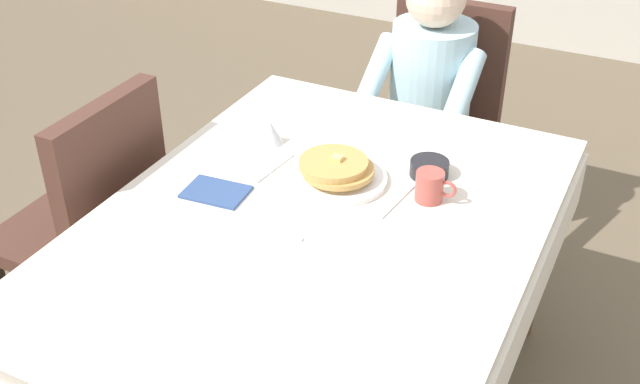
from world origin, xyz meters
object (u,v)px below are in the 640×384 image
(chair_diner, at_px, (438,108))
(knife_right_of_plate, at_px, (398,200))
(dining_table_main, at_px, (316,249))
(syrup_pitcher, at_px, (270,132))
(fork_left_of_plate, at_px, (274,168))
(plate_breakfast, at_px, (337,178))
(breakfast_stack, at_px, (337,168))
(cup_coffee, at_px, (430,186))
(diner_person, at_px, (427,91))
(chair_left_side, at_px, (94,214))
(spoon_near_edge, at_px, (274,236))
(bowl_butter, at_px, (429,168))

(chair_diner, relative_size, knife_right_of_plate, 4.65)
(dining_table_main, height_order, chair_diner, chair_diner)
(chair_diner, distance_m, syrup_pitcher, 0.93)
(fork_left_of_plate, height_order, knife_right_of_plate, same)
(plate_breakfast, bearing_deg, breakfast_stack, -94.52)
(plate_breakfast, distance_m, knife_right_of_plate, 0.19)
(chair_diner, bearing_deg, breakfast_stack, 91.15)
(dining_table_main, distance_m, cup_coffee, 0.35)
(chair_diner, height_order, diner_person, diner_person)
(plate_breakfast, bearing_deg, fork_left_of_plate, -173.99)
(diner_person, xyz_separation_m, knife_right_of_plate, (0.21, -0.83, 0.07))
(plate_breakfast, bearing_deg, syrup_pitcher, 158.42)
(cup_coffee, height_order, fork_left_of_plate, cup_coffee)
(diner_person, xyz_separation_m, syrup_pitcher, (-0.25, -0.70, 0.11))
(chair_left_side, bearing_deg, knife_right_of_plate, -78.75)
(plate_breakfast, distance_m, syrup_pitcher, 0.30)
(spoon_near_edge, bearing_deg, syrup_pitcher, 107.93)
(knife_right_of_plate, bearing_deg, diner_person, 20.46)
(diner_person, xyz_separation_m, bowl_butter, (0.24, -0.67, 0.09))
(dining_table_main, xyz_separation_m, chair_left_side, (-0.77, 0.00, -0.12))
(cup_coffee, bearing_deg, spoon_near_edge, -131.26)
(diner_person, relative_size, spoon_near_edge, 7.47)
(chair_diner, xyz_separation_m, fork_left_of_plate, (-0.17, -0.99, 0.21))
(plate_breakfast, bearing_deg, bowl_butter, 33.37)
(dining_table_main, bearing_deg, knife_right_of_plate, 49.95)
(diner_person, bearing_deg, chair_left_side, 54.79)
(chair_left_side, relative_size, bowl_butter, 8.45)
(dining_table_main, distance_m, breakfast_stack, 0.24)
(chair_left_side, distance_m, spoon_near_edge, 0.75)
(fork_left_of_plate, xyz_separation_m, knife_right_of_plate, (0.38, 0.00, 0.00))
(syrup_pitcher, xyz_separation_m, fork_left_of_plate, (0.08, -0.13, -0.04))
(diner_person, height_order, cup_coffee, diner_person)
(diner_person, bearing_deg, breakfast_stack, 91.37)
(dining_table_main, distance_m, syrup_pitcher, 0.46)
(dining_table_main, distance_m, knife_right_of_plate, 0.26)
(cup_coffee, distance_m, bowl_butter, 0.13)
(chair_diner, height_order, syrup_pitcher, chair_diner)
(plate_breakfast, distance_m, cup_coffee, 0.27)
(chair_left_side, xyz_separation_m, knife_right_of_plate, (0.93, 0.18, 0.21))
(chair_diner, bearing_deg, spoon_near_edge, 89.58)
(breakfast_stack, height_order, knife_right_of_plate, breakfast_stack)
(cup_coffee, bearing_deg, plate_breakfast, -174.96)
(bowl_butter, bearing_deg, chair_diner, 106.19)
(chair_diner, relative_size, bowl_butter, 8.45)
(chair_diner, distance_m, chair_left_side, 1.37)
(plate_breakfast, bearing_deg, dining_table_main, -80.15)
(plate_breakfast, distance_m, spoon_near_edge, 0.31)
(syrup_pitcher, relative_size, spoon_near_edge, 0.53)
(dining_table_main, xyz_separation_m, knife_right_of_plate, (0.15, 0.18, 0.09))
(diner_person, bearing_deg, plate_breakfast, 91.39)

